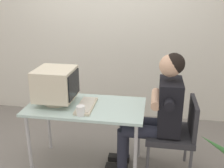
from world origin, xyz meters
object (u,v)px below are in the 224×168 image
object	(u,v)px
desk	(86,111)
desk_mug	(81,111)
crt_monitor	(56,84)
keyboard	(86,106)
office_chair	(176,131)
person_seated	(158,109)

from	to	relation	value
desk	desk_mug	world-z (taller)	desk_mug
crt_monitor	keyboard	size ratio (longest dim) A/B	0.94
office_chair	person_seated	bearing A→B (deg)	180.00
desk	keyboard	distance (m)	0.09
crt_monitor	desk_mug	distance (m)	0.44
desk	person_seated	xyz separation A→B (m)	(0.73, 0.05, 0.06)
desk	keyboard	bearing A→B (deg)	-71.06
person_seated	desk_mug	bearing A→B (deg)	-158.84
keyboard	office_chair	xyz separation A→B (m)	(0.91, 0.09, -0.25)
keyboard	office_chair	distance (m)	0.95
office_chair	desk	bearing A→B (deg)	-176.94
office_chair	desk_mug	bearing A→B (deg)	-163.06
office_chair	desk_mug	distance (m)	1.00
desk	keyboard	xyz separation A→B (m)	(0.01, -0.04, 0.08)
desk_mug	office_chair	bearing A→B (deg)	16.94
office_chair	crt_monitor	bearing A→B (deg)	-178.40
person_seated	office_chair	bearing A→B (deg)	-0.00
desk	crt_monitor	xyz separation A→B (m)	(-0.32, 0.01, 0.27)
crt_monitor	keyboard	world-z (taller)	crt_monitor
keyboard	person_seated	bearing A→B (deg)	6.91
crt_monitor	person_seated	distance (m)	1.07
crt_monitor	person_seated	xyz separation A→B (m)	(1.05, 0.03, -0.22)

